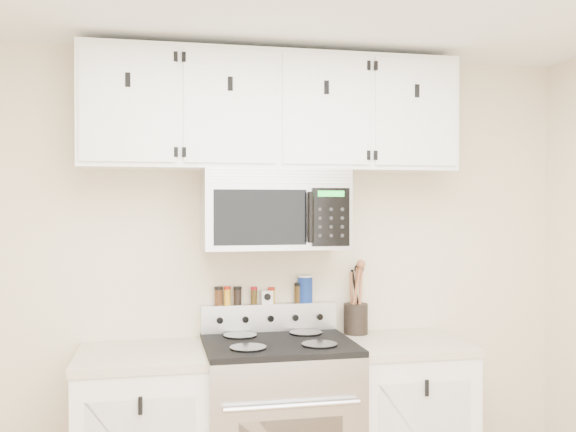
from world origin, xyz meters
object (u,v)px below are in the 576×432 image
object	(u,v)px
microwave	(274,209)
salt_canister	(305,289)
utensil_crock	(356,316)
range	(278,430)

from	to	relation	value
microwave	salt_canister	size ratio (longest dim) A/B	4.90
microwave	salt_canister	xyz separation A→B (m)	(0.21, 0.16, -0.45)
utensil_crock	salt_canister	xyz separation A→B (m)	(-0.28, 0.05, 0.16)
range	utensil_crock	size ratio (longest dim) A/B	2.75
utensil_crock	microwave	bearing A→B (deg)	-167.88
microwave	salt_canister	world-z (taller)	microwave
range	salt_canister	world-z (taller)	salt_canister
utensil_crock	salt_canister	bearing A→B (deg)	169.99
salt_canister	range	bearing A→B (deg)	-126.37
range	salt_canister	size ratio (longest dim) A/B	7.09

